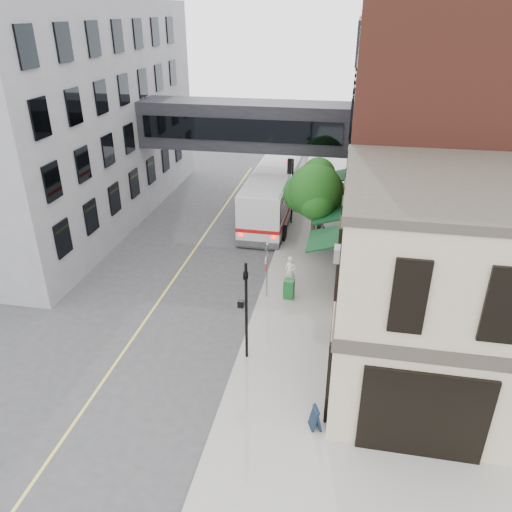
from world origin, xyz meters
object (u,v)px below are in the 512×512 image
at_px(pedestrian_a, 290,271).
at_px(newspaper_box, 289,289).
at_px(pedestrian_c, 319,228).
at_px(bus, 275,189).
at_px(sandwich_board, 316,418).
at_px(pedestrian_b, 323,239).

height_order(pedestrian_a, newspaper_box, pedestrian_a).
bearing_deg(pedestrian_c, bus, 128.77).
bearing_deg(bus, sandwich_board, -77.06).
relative_size(bus, pedestrian_b, 7.86).
xyz_separation_m(bus, sandwich_board, (4.67, -20.33, -1.30)).
bearing_deg(pedestrian_c, pedestrian_b, -78.76).
bearing_deg(pedestrian_a, pedestrian_c, 88.77).
relative_size(pedestrian_a, newspaper_box, 1.62).
xyz_separation_m(pedestrian_c, newspaper_box, (-0.92, -7.56, -0.28)).
bearing_deg(pedestrian_b, pedestrian_a, -132.41).
bearing_deg(pedestrian_a, newspaper_box, -77.12).
height_order(pedestrian_a, sandwich_board, pedestrian_a).
bearing_deg(bus, pedestrian_c, -49.84).
distance_m(pedestrian_b, sandwich_board, 14.49).
distance_m(pedestrian_a, pedestrian_b, 4.78).
relative_size(bus, pedestrian_a, 7.54).
relative_size(pedestrian_a, pedestrian_c, 1.05).
xyz_separation_m(bus, newspaper_box, (2.60, -11.73, -1.23)).
height_order(pedestrian_b, pedestrian_c, pedestrian_b).
height_order(pedestrian_a, pedestrian_c, pedestrian_a).
height_order(bus, pedestrian_b, bus).
bearing_deg(pedestrian_b, sandwich_board, -112.22).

